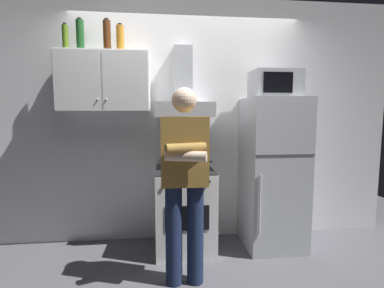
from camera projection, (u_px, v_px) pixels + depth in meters
name	position (u px, v px, depth m)	size (l,w,h in m)	color
ground_plane	(192.00, 260.00, 2.73)	(7.00, 7.00, 0.00)	#4C4C51
back_wall_tiled	(186.00, 121.00, 3.18)	(4.80, 0.10, 2.70)	white
upper_cabinet	(105.00, 82.00, 2.83)	(0.90, 0.37, 0.60)	silver
stove_oven	(185.00, 209.00, 2.93)	(0.60, 0.62, 0.87)	white
range_hood	(184.00, 98.00, 2.93)	(0.60, 0.44, 0.75)	#B7BABF
refrigerator	(273.00, 173.00, 2.99)	(0.60, 0.62, 1.60)	silver
microwave	(275.00, 84.00, 2.91)	(0.48, 0.37, 0.28)	#B7BABF
person_standing	(184.00, 179.00, 2.27)	(0.38, 0.33, 1.64)	#192342
cooking_pot	(199.00, 165.00, 2.77)	(0.28, 0.18, 0.10)	#B7BABF
bottle_wine_green	(80.00, 36.00, 2.78)	(0.08, 0.08, 0.33)	#19471E
bottle_liquor_amber	(120.00, 39.00, 2.80)	(0.08, 0.08, 0.28)	#B7721E
bottle_rum_dark	(107.00, 36.00, 2.75)	(0.07, 0.07, 0.32)	#47230F
bottle_olive_oil	(65.00, 38.00, 2.71)	(0.06, 0.06, 0.26)	#4C6B19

